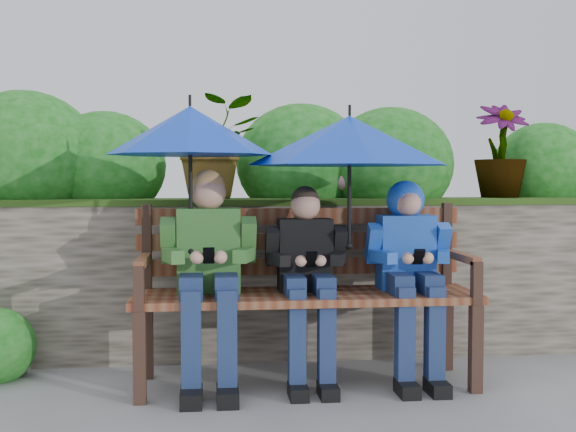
{
  "coord_description": "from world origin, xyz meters",
  "views": [
    {
      "loc": [
        -0.44,
        -3.93,
        1.16
      ],
      "look_at": [
        0.0,
        0.1,
        0.95
      ],
      "focal_mm": 45.0,
      "sensor_mm": 36.0,
      "label": 1
    }
  ],
  "objects": [
    {
      "name": "umbrella_left",
      "position": [
        -0.54,
        0.04,
        1.42
      ],
      "size": [
        0.91,
        0.91,
        0.87
      ],
      "color": "#0833C7",
      "rests_on": "ground"
    },
    {
      "name": "park_bench",
      "position": [
        0.09,
        0.12,
        0.58
      ],
      "size": [
        1.92,
        0.56,
        1.01
      ],
      "color": "#39251D",
      "rests_on": "ground"
    },
    {
      "name": "boy_left",
      "position": [
        -0.45,
        0.02,
        0.68
      ],
      "size": [
        0.52,
        0.61,
        1.21
      ],
      "color": "#3A702A",
      "rests_on": "ground"
    },
    {
      "name": "boy_middle",
      "position": [
        0.1,
        0.03,
        0.64
      ],
      "size": [
        0.45,
        0.53,
        1.12
      ],
      "color": "black",
      "rests_on": "ground"
    },
    {
      "name": "ground",
      "position": [
        0.0,
        0.0,
        0.0
      ],
      "size": [
        60.0,
        60.0,
        0.0
      ],
      "primitive_type": "plane",
      "color": "#616161",
      "rests_on": "ground"
    },
    {
      "name": "garden_backdrop",
      "position": [
        -0.07,
        1.6,
        0.64
      ],
      "size": [
        8.0,
        2.86,
        1.84
      ],
      "color": "#4E473B",
      "rests_on": "ground"
    },
    {
      "name": "boy_right",
      "position": [
        0.69,
        0.04,
        0.7
      ],
      "size": [
        0.47,
        0.58,
        1.15
      ],
      "color": "blue",
      "rests_on": "ground"
    },
    {
      "name": "umbrella_right",
      "position": [
        0.34,
        0.05,
        1.37
      ],
      "size": [
        1.15,
        1.15,
        0.81
      ],
      "color": "#0833C7",
      "rests_on": "ground"
    }
  ]
}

